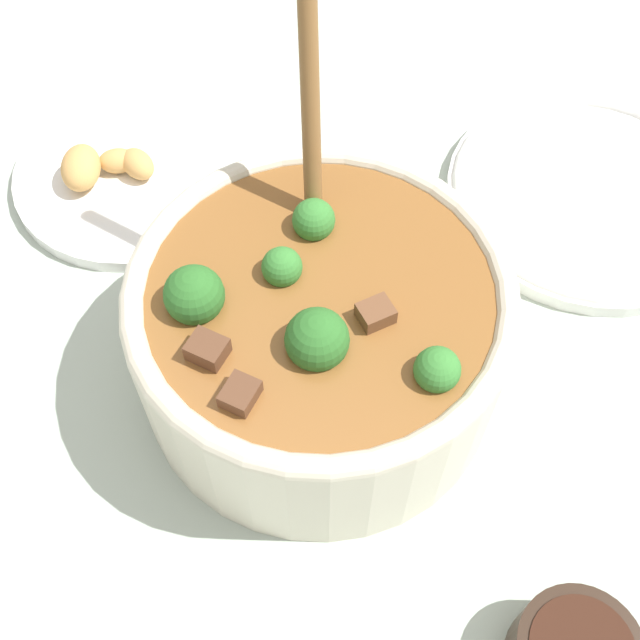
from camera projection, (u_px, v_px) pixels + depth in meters
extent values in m
plane|color=#ADBCAD|center=(320.00, 374.00, 0.59)|extent=(4.00, 4.00, 0.00)
cylinder|color=beige|center=(320.00, 336.00, 0.54)|extent=(0.25, 0.25, 0.10)
torus|color=beige|center=(320.00, 293.00, 0.50)|extent=(0.25, 0.25, 0.02)
cylinder|color=brown|center=(320.00, 321.00, 0.53)|extent=(0.23, 0.23, 0.07)
sphere|color=#387F33|center=(280.00, 269.00, 0.50)|extent=(0.03, 0.03, 0.03)
cylinder|color=#6B9956|center=(281.00, 287.00, 0.52)|extent=(0.01, 0.01, 0.01)
sphere|color=#2D6B28|center=(317.00, 340.00, 0.47)|extent=(0.04, 0.04, 0.04)
cylinder|color=#6B9956|center=(317.00, 364.00, 0.50)|extent=(0.01, 0.01, 0.02)
sphere|color=#387F33|center=(437.00, 370.00, 0.46)|extent=(0.03, 0.03, 0.03)
cylinder|color=#6B9956|center=(433.00, 386.00, 0.48)|extent=(0.01, 0.01, 0.01)
sphere|color=#2D6B28|center=(194.00, 295.00, 0.49)|extent=(0.04, 0.04, 0.04)
cylinder|color=#6B9956|center=(200.00, 320.00, 0.51)|extent=(0.01, 0.01, 0.02)
sphere|color=#387F33|center=(314.00, 220.00, 0.52)|extent=(0.03, 0.03, 0.03)
cylinder|color=#6B9956|center=(314.00, 240.00, 0.54)|extent=(0.01, 0.01, 0.01)
cube|color=brown|center=(241.00, 396.00, 0.46)|extent=(0.02, 0.02, 0.02)
cube|color=brown|center=(376.00, 314.00, 0.49)|extent=(0.03, 0.03, 0.02)
cube|color=brown|center=(208.00, 351.00, 0.47)|extent=(0.02, 0.02, 0.02)
ellipsoid|color=brown|center=(314.00, 220.00, 0.54)|extent=(0.04, 0.03, 0.01)
cylinder|color=brown|center=(309.00, 66.00, 0.48)|extent=(0.08, 0.06, 0.20)
cylinder|color=white|center=(589.00, 196.00, 0.67)|extent=(0.24, 0.24, 0.01)
torus|color=white|center=(591.00, 191.00, 0.67)|extent=(0.23, 0.23, 0.01)
cylinder|color=white|center=(137.00, 172.00, 0.69)|extent=(0.21, 0.21, 0.01)
ellipsoid|color=tan|center=(81.00, 168.00, 0.66)|extent=(0.06, 0.05, 0.03)
ellipsoid|color=tan|center=(118.00, 161.00, 0.67)|extent=(0.04, 0.04, 0.02)
ellipsoid|color=tan|center=(138.00, 164.00, 0.67)|extent=(0.03, 0.04, 0.02)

